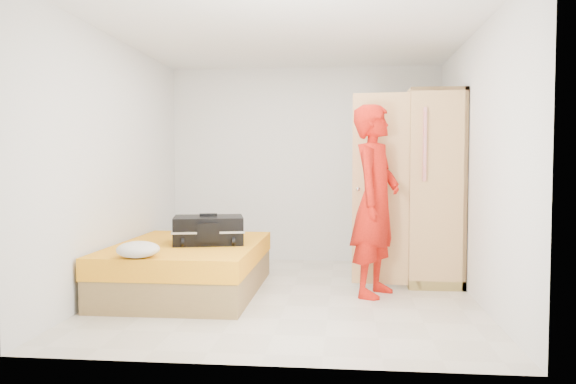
# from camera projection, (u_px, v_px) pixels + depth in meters

# --- Properties ---
(room) EXTENTS (4.00, 4.02, 2.60)m
(room) POSITION_uv_depth(u_px,v_px,m) (290.00, 165.00, 5.58)
(room) COLOR beige
(room) RESTS_ON ground
(bed) EXTENTS (1.42, 2.02, 0.50)m
(bed) POSITION_uv_depth(u_px,v_px,m) (189.00, 267.00, 5.77)
(bed) COLOR olive
(bed) RESTS_ON ground
(wardrobe) EXTENTS (1.17, 1.20, 2.10)m
(wardrobe) POSITION_uv_depth(u_px,v_px,m) (426.00, 192.00, 6.30)
(wardrobe) COLOR #E2AE6E
(wardrobe) RESTS_ON ground
(person) EXTENTS (0.68, 0.81, 1.90)m
(person) POSITION_uv_depth(u_px,v_px,m) (376.00, 200.00, 5.57)
(person) COLOR red
(person) RESTS_ON ground
(suitcase) EXTENTS (0.81, 0.67, 0.31)m
(suitcase) POSITION_uv_depth(u_px,v_px,m) (208.00, 230.00, 5.74)
(suitcase) COLOR black
(suitcase) RESTS_ON bed
(round_cushion) EXTENTS (0.37, 0.37, 0.14)m
(round_cushion) POSITION_uv_depth(u_px,v_px,m) (138.00, 249.00, 4.88)
(round_cushion) COLOR silver
(round_cushion) RESTS_ON bed
(pillow) EXTENTS (0.52, 0.29, 0.09)m
(pillow) POSITION_uv_depth(u_px,v_px,m) (214.00, 229.00, 6.59)
(pillow) COLOR silver
(pillow) RESTS_ON bed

